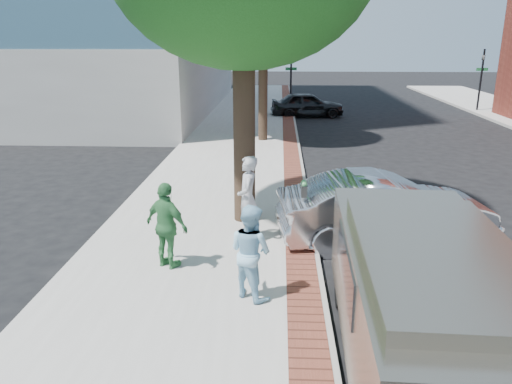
# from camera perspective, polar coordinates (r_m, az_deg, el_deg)

# --- Properties ---
(ground) EXTENTS (120.00, 120.00, 0.00)m
(ground) POSITION_cam_1_polar(r_m,az_deg,el_deg) (10.73, 1.24, -7.40)
(ground) COLOR black
(ground) RESTS_ON ground
(sidewalk) EXTENTS (5.00, 60.00, 0.15)m
(sidewalk) POSITION_cam_1_polar(r_m,az_deg,el_deg) (18.37, -2.78, 3.39)
(sidewalk) COLOR #9E9991
(sidewalk) RESTS_ON ground
(brick_strip) EXTENTS (0.60, 60.00, 0.01)m
(brick_strip) POSITION_cam_1_polar(r_m,az_deg,el_deg) (18.28, 4.11, 3.55)
(brick_strip) COLOR brown
(brick_strip) RESTS_ON sidewalk
(curb) EXTENTS (0.10, 60.00, 0.15)m
(curb) POSITION_cam_1_polar(r_m,az_deg,el_deg) (18.31, 5.21, 3.29)
(curb) COLOR gray
(curb) RESTS_ON ground
(office_base) EXTENTS (18.20, 22.20, 4.00)m
(office_base) POSITION_cam_1_polar(r_m,az_deg,el_deg) (34.49, -20.33, 12.13)
(office_base) COLOR gray
(office_base) RESTS_ON ground
(signal_near) EXTENTS (0.70, 0.15, 3.80)m
(signal_near) POSITION_cam_1_polar(r_m,az_deg,el_deg) (31.84, 4.02, 13.24)
(signal_near) COLOR black
(signal_near) RESTS_ON ground
(signal_far) EXTENTS (0.70, 0.15, 3.80)m
(signal_far) POSITION_cam_1_polar(r_m,az_deg,el_deg) (34.11, 24.36, 12.06)
(signal_far) COLOR black
(signal_far) RESTS_ON ground
(tree_far) EXTENTS (4.80, 4.80, 7.14)m
(tree_far) POSITION_cam_1_polar(r_m,az_deg,el_deg) (21.78, 0.84, 19.44)
(tree_far) COLOR black
(tree_far) RESTS_ON sidewalk
(parking_meter) EXTENTS (0.12, 0.32, 1.47)m
(parking_meter) POSITION_cam_1_polar(r_m,az_deg,el_deg) (10.54, 5.46, -0.91)
(parking_meter) COLOR gray
(parking_meter) RESTS_ON sidewalk
(person_gray) EXTENTS (0.49, 0.71, 1.90)m
(person_gray) POSITION_cam_1_polar(r_m,az_deg,el_deg) (10.93, -0.96, -0.76)
(person_gray) COLOR #A6A6AB
(person_gray) RESTS_ON sidewalk
(person_officer) EXTENTS (1.03, 1.01, 1.67)m
(person_officer) POSITION_cam_1_polar(r_m,az_deg,el_deg) (8.57, -0.63, -6.80)
(person_officer) COLOR #9AD2EE
(person_officer) RESTS_ON sidewalk
(person_green) EXTENTS (1.08, 0.88, 1.72)m
(person_green) POSITION_cam_1_polar(r_m,az_deg,el_deg) (9.77, -10.14, -3.82)
(person_green) COLOR #3A7F45
(person_green) RESTS_ON sidewalk
(sedan_silver) EXTENTS (4.95, 2.31, 1.57)m
(sedan_silver) POSITION_cam_1_polar(r_m,az_deg,el_deg) (11.54, 14.51, -1.98)
(sedan_silver) COLOR silver
(sedan_silver) RESTS_ON ground
(bg_car) EXTENTS (4.38, 2.18, 1.44)m
(bg_car) POSITION_cam_1_polar(r_m,az_deg,el_deg) (29.66, 5.88, 9.92)
(bg_car) COLOR black
(bg_car) RESTS_ON ground
(van) EXTENTS (2.32, 5.61, 2.04)m
(van) POSITION_cam_1_polar(r_m,az_deg,el_deg) (7.34, 18.52, -10.98)
(van) COLOR gray
(van) RESTS_ON ground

